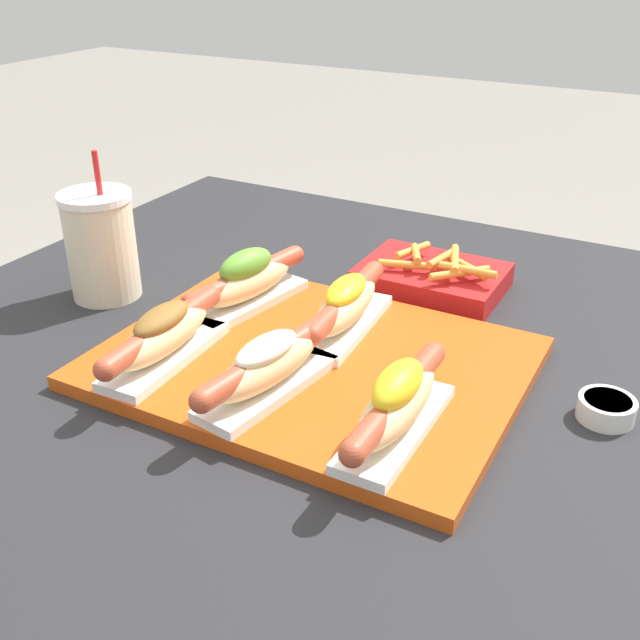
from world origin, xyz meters
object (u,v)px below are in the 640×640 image
hot_dog_4 (346,306)px  hot_dog_3 (247,281)px  hot_dog_0 (163,335)px  sauce_bowl (606,408)px  hot_dog_1 (267,366)px  hot_dog_2 (397,404)px  fries_basket (432,277)px  drink_cup (101,245)px  serving_tray (312,363)px

hot_dog_4 → hot_dog_3: bearing=-179.3°
hot_dog_0 → sauce_bowl: (0.48, 0.15, -0.04)m
hot_dog_1 → hot_dog_3: 0.22m
hot_dog_1 → hot_dog_2: hot_dog_2 is taller
hot_dog_3 → fries_basket: bearing=46.7°
drink_cup → fries_basket: 0.48m
hot_dog_3 → sauce_bowl: hot_dog_3 is taller
hot_dog_0 → hot_dog_3: (0.00, 0.17, 0.00)m
sauce_bowl → fries_basket: size_ratio=0.30×
hot_dog_2 → hot_dog_4: size_ratio=1.00×
hot_dog_1 → fries_basket: bearing=82.2°
hot_dog_1 → hot_dog_4: 0.17m
hot_dog_2 → hot_dog_4: hot_dog_2 is taller
serving_tray → hot_dog_1: hot_dog_1 is taller
serving_tray → drink_cup: bearing=173.9°
drink_cup → fries_basket: (0.41, 0.24, -0.06)m
hot_dog_0 → drink_cup: bearing=148.8°
hot_dog_1 → sauce_bowl: 0.37m
hot_dog_2 → hot_dog_3: 0.34m
hot_dog_0 → hot_dog_4: 0.23m
hot_dog_1 → sauce_bowl: bearing=24.6°
hot_dog_2 → hot_dog_3: size_ratio=1.01×
serving_tray → hot_dog_0: 0.18m
hot_dog_0 → drink_cup: (-0.21, 0.13, 0.03)m
hot_dog_0 → hot_dog_4: same height
hot_dog_0 → hot_dog_4: (0.15, 0.17, 0.00)m
hot_dog_3 → hot_dog_4: 0.15m
hot_dog_0 → fries_basket: size_ratio=1.11×
serving_tray → hot_dog_3: (-0.14, 0.08, 0.04)m
serving_tray → hot_dog_0: bearing=-148.8°
fries_basket → sauce_bowl: bearing=-37.5°
hot_dog_1 → fries_basket: (0.05, 0.37, -0.03)m
hot_dog_4 → hot_dog_0: bearing=-131.7°
hot_dog_4 → drink_cup: bearing=-173.4°
hot_dog_2 → fries_basket: 0.39m
hot_dog_1 → hot_dog_2: size_ratio=0.99×
serving_tray → hot_dog_1: bearing=-93.5°
serving_tray → hot_dog_2: bearing=-31.9°
serving_tray → fries_basket: (0.05, 0.28, 0.01)m
serving_tray → hot_dog_4: 0.09m
serving_tray → hot_dog_2: (0.15, -0.09, 0.04)m
sauce_bowl → hot_dog_3: bearing=178.1°
hot_dog_2 → drink_cup: bearing=165.6°
hot_dog_0 → drink_cup: drink_cup is taller
hot_dog_2 → hot_dog_3: hot_dog_3 is taller
hot_dog_3 → drink_cup: bearing=-169.5°
hot_dog_2 → drink_cup: size_ratio=1.06×
hot_dog_0 → hot_dog_1: (0.14, 0.00, -0.00)m
serving_tray → hot_dog_1: (-0.01, -0.09, 0.04)m
hot_dog_4 → drink_cup: size_ratio=1.06×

